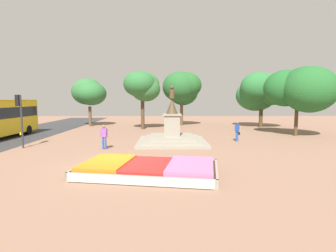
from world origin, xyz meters
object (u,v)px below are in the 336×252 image
(statue_monument, at_px, (172,135))
(pedestrian_with_handbag, at_px, (237,130))
(pedestrian_crossing_plaza, at_px, (104,135))
(flower_planter, at_px, (148,169))
(traffic_light_mid_block, at_px, (20,112))

(statue_monument, xyz_separation_m, pedestrian_with_handbag, (5.42, 0.71, 0.28))
(pedestrian_with_handbag, bearing_deg, pedestrian_crossing_plaza, -161.97)
(statue_monument, distance_m, pedestrian_with_handbag, 5.47)
(flower_planter, relative_size, statue_monument, 1.28)
(statue_monument, relative_size, pedestrian_with_handbag, 3.22)
(flower_planter, distance_m, statue_monument, 8.84)
(flower_planter, height_order, pedestrian_crossing_plaza, pedestrian_crossing_plaza)
(pedestrian_with_handbag, distance_m, pedestrian_crossing_plaza, 10.73)
(statue_monument, bearing_deg, pedestrian_with_handbag, 7.48)
(pedestrian_with_handbag, bearing_deg, statue_monument, -172.52)
(statue_monument, xyz_separation_m, traffic_light_mid_block, (-10.81, -2.13, 1.95))
(flower_planter, bearing_deg, statue_monument, 81.45)
(pedestrian_with_handbag, height_order, pedestrian_crossing_plaza, pedestrian_crossing_plaza)
(pedestrian_crossing_plaza, bearing_deg, flower_planter, -60.47)
(pedestrian_with_handbag, bearing_deg, traffic_light_mid_block, -170.07)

